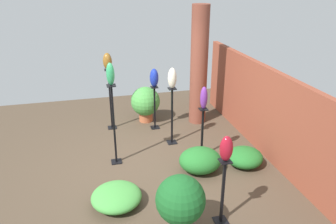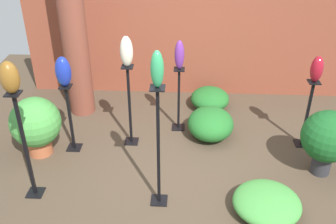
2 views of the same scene
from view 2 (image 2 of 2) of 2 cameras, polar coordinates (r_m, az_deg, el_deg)
ground_plane at (r=5.35m, az=2.06°, el=-8.85°), size 8.00×8.00×0.00m
brick_wall_back at (r=7.01m, az=2.59°, el=9.42°), size 5.60×0.12×1.74m
brick_pillar at (r=6.31m, az=-13.52°, el=11.17°), size 0.40×0.40×2.78m
pedestal_violet at (r=6.03m, az=1.56°, el=1.43°), size 0.20×0.20×1.02m
pedestal_jade at (r=4.48m, az=-1.40°, el=-5.99°), size 0.20×0.20×1.57m
pedestal_cobalt at (r=5.72m, az=-13.95°, el=-1.31°), size 0.20×0.20×1.02m
pedestal_bronze at (r=4.93m, az=-19.90°, el=-5.31°), size 0.20×0.20×1.43m
pedestal_ruby at (r=5.98m, az=19.49°, el=-0.68°), size 0.20×0.20×1.04m
pedestal_ivory at (r=5.66m, az=-5.57°, el=0.41°), size 0.20×0.20×1.24m
art_vase_violet at (r=5.69m, az=1.67°, el=8.29°), size 0.14×0.14×0.44m
art_vase_jade at (r=3.95m, az=-1.58°, el=6.22°), size 0.14×0.14×0.41m
art_vase_cobalt at (r=5.37m, az=-14.96°, el=5.68°), size 0.21×0.20×0.42m
art_vase_bronze at (r=4.47m, az=-22.02°, el=4.67°), size 0.21×0.20×0.37m
art_vase_ruby at (r=5.65m, az=20.78°, el=5.85°), size 0.17×0.18×0.37m
art_vase_ivory at (r=5.27m, az=-6.05°, el=8.74°), size 0.17×0.17×0.42m
potted_plant_near_pillar at (r=5.44m, az=22.15°, el=-3.50°), size 0.68×0.68×0.92m
potted_plant_back_center at (r=5.74m, az=-18.65°, el=-1.62°), size 0.71×0.71×0.87m
foliage_bed_east at (r=5.98m, az=6.19°, el=-1.69°), size 0.69×0.78×0.44m
foliage_bed_west at (r=6.77m, az=6.09°, el=1.94°), size 0.66×0.69×0.35m
foliage_bed_center at (r=4.86m, az=14.14°, el=-12.68°), size 0.80×0.79×0.29m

